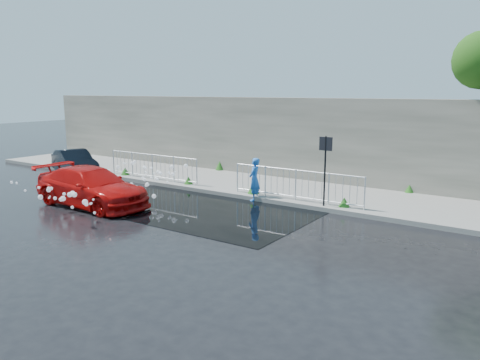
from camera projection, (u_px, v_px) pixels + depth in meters
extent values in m
plane|color=black|center=(168.00, 212.00, 15.53)|extent=(90.00, 90.00, 0.00)
cube|color=slate|center=(250.00, 185.00, 19.57)|extent=(30.00, 4.00, 0.15)
cube|color=slate|center=(221.00, 193.00, 17.95)|extent=(30.00, 0.25, 0.16)
cube|color=#5E5C4F|center=(277.00, 137.00, 21.01)|extent=(30.00, 0.60, 3.50)
cube|color=black|center=(199.00, 208.00, 16.07)|extent=(8.00, 5.00, 0.01)
cylinder|color=black|center=(325.00, 174.00, 15.48)|extent=(0.06, 0.06, 2.50)
cube|color=black|center=(326.00, 144.00, 15.29)|extent=(0.45, 0.04, 0.45)
cylinder|color=silver|center=(114.00, 162.00, 21.72)|extent=(0.05, 0.05, 1.10)
cylinder|color=silver|center=(197.00, 172.00, 18.95)|extent=(0.05, 0.05, 1.10)
cylinder|color=silver|center=(152.00, 155.00, 20.23)|extent=(5.00, 0.04, 0.04)
cylinder|color=silver|center=(153.00, 176.00, 20.42)|extent=(5.00, 0.04, 0.04)
cylinder|color=silver|center=(237.00, 177.00, 17.84)|extent=(0.05, 0.05, 1.10)
cylinder|color=silver|center=(365.00, 193.00, 15.07)|extent=(0.05, 0.05, 1.10)
cylinder|color=silver|center=(296.00, 170.00, 16.36)|extent=(5.00, 0.04, 0.04)
cylinder|color=silver|center=(295.00, 197.00, 16.54)|extent=(5.00, 0.04, 0.04)
cone|color=#134A16|center=(125.00, 171.00, 21.44)|extent=(0.40, 0.40, 0.34)
cone|color=#134A16|center=(188.00, 180.00, 19.34)|extent=(0.36, 0.36, 0.32)
cone|color=#134A16|center=(253.00, 188.00, 17.55)|extent=(0.44, 0.44, 0.44)
cone|color=#134A16|center=(344.00, 202.00, 15.57)|extent=(0.38, 0.38, 0.32)
cone|color=#134A16|center=(220.00, 165.00, 22.72)|extent=(0.42, 0.42, 0.43)
cone|color=#134A16|center=(409.00, 188.00, 17.74)|extent=(0.34, 0.34, 0.30)
sphere|color=white|center=(99.00, 179.00, 18.33)|extent=(0.14, 0.14, 0.14)
sphere|color=white|center=(110.00, 173.00, 18.31)|extent=(0.16, 0.16, 0.16)
sphere|color=white|center=(146.00, 172.00, 18.08)|extent=(0.09, 0.09, 0.09)
sphere|color=white|center=(143.00, 191.00, 16.93)|extent=(0.16, 0.16, 0.16)
sphere|color=white|center=(110.00, 175.00, 18.44)|extent=(0.09, 0.09, 0.09)
sphere|color=white|center=(151.00, 168.00, 18.58)|extent=(0.10, 0.10, 0.10)
sphere|color=white|center=(146.00, 168.00, 18.79)|extent=(0.10, 0.10, 0.10)
sphere|color=white|center=(135.00, 162.00, 19.26)|extent=(0.13, 0.13, 0.13)
sphere|color=white|center=(151.00, 168.00, 18.63)|extent=(0.09, 0.09, 0.09)
sphere|color=white|center=(85.00, 190.00, 17.84)|extent=(0.09, 0.09, 0.09)
sphere|color=white|center=(146.00, 186.00, 17.06)|extent=(0.09, 0.09, 0.09)
sphere|color=white|center=(173.00, 174.00, 17.31)|extent=(0.15, 0.15, 0.15)
sphere|color=white|center=(151.00, 178.00, 17.31)|extent=(0.10, 0.10, 0.10)
sphere|color=white|center=(124.00, 163.00, 19.52)|extent=(0.09, 0.09, 0.09)
sphere|color=white|center=(100.00, 189.00, 17.91)|extent=(0.13, 0.13, 0.13)
sphere|color=white|center=(117.00, 190.00, 17.32)|extent=(0.15, 0.15, 0.15)
sphere|color=white|center=(169.00, 173.00, 17.76)|extent=(0.11, 0.11, 0.11)
sphere|color=white|center=(87.00, 188.00, 17.71)|extent=(0.10, 0.10, 0.10)
sphere|color=white|center=(118.00, 167.00, 19.35)|extent=(0.14, 0.14, 0.14)
sphere|color=white|center=(158.00, 172.00, 17.90)|extent=(0.15, 0.15, 0.15)
sphere|color=white|center=(108.00, 174.00, 18.70)|extent=(0.07, 0.07, 0.07)
sphere|color=white|center=(138.00, 174.00, 18.10)|extent=(0.08, 0.08, 0.08)
sphere|color=white|center=(143.00, 178.00, 17.50)|extent=(0.11, 0.11, 0.11)
sphere|color=white|center=(160.00, 173.00, 17.86)|extent=(0.14, 0.14, 0.14)
sphere|color=white|center=(172.00, 167.00, 18.02)|extent=(0.17, 0.17, 0.17)
sphere|color=white|center=(126.00, 194.00, 16.78)|extent=(0.10, 0.10, 0.10)
sphere|color=white|center=(147.00, 184.00, 16.81)|extent=(0.15, 0.15, 0.15)
sphere|color=white|center=(101.00, 191.00, 17.70)|extent=(0.09, 0.09, 0.09)
sphere|color=white|center=(145.00, 167.00, 18.95)|extent=(0.17, 0.17, 0.17)
sphere|color=white|center=(132.00, 163.00, 18.96)|extent=(0.16, 0.16, 0.16)
sphere|color=white|center=(109.00, 171.00, 18.87)|extent=(0.10, 0.10, 0.10)
sphere|color=white|center=(97.00, 188.00, 17.72)|extent=(0.16, 0.16, 0.16)
sphere|color=white|center=(137.00, 193.00, 16.62)|extent=(0.10, 0.10, 0.10)
sphere|color=white|center=(158.00, 180.00, 16.95)|extent=(0.09, 0.09, 0.09)
sphere|color=white|center=(131.00, 185.00, 17.36)|extent=(0.16, 0.16, 0.16)
sphere|color=white|center=(145.00, 180.00, 17.45)|extent=(0.13, 0.13, 0.13)
sphere|color=white|center=(110.00, 178.00, 18.11)|extent=(0.10, 0.10, 0.10)
sphere|color=white|center=(175.00, 172.00, 17.61)|extent=(0.07, 0.07, 0.07)
sphere|color=white|center=(140.00, 191.00, 17.02)|extent=(0.18, 0.18, 0.18)
sphere|color=white|center=(154.00, 174.00, 18.02)|extent=(0.08, 0.08, 0.08)
sphere|color=white|center=(154.00, 196.00, 16.44)|extent=(0.16, 0.16, 0.16)
sphere|color=white|center=(167.00, 182.00, 16.96)|extent=(0.09, 0.09, 0.09)
sphere|color=white|center=(126.00, 164.00, 19.56)|extent=(0.07, 0.07, 0.07)
sphere|color=white|center=(136.00, 187.00, 16.99)|extent=(0.13, 0.13, 0.13)
sphere|color=white|center=(138.00, 192.00, 16.81)|extent=(0.10, 0.10, 0.10)
sphere|color=white|center=(156.00, 179.00, 17.27)|extent=(0.15, 0.15, 0.15)
sphere|color=white|center=(119.00, 177.00, 18.16)|extent=(0.10, 0.10, 0.10)
sphere|color=white|center=(186.00, 166.00, 17.98)|extent=(0.16, 0.16, 0.16)
sphere|color=white|center=(49.00, 198.00, 15.53)|extent=(0.07, 0.07, 0.07)
sphere|color=white|center=(49.00, 188.00, 14.14)|extent=(0.10, 0.10, 0.10)
sphere|color=white|center=(64.00, 194.00, 14.08)|extent=(0.10, 0.10, 0.10)
sphere|color=white|center=(49.00, 190.00, 14.76)|extent=(0.14, 0.14, 0.14)
sphere|color=white|center=(50.00, 197.00, 15.94)|extent=(0.06, 0.06, 0.06)
sphere|color=white|center=(90.00, 204.00, 14.25)|extent=(0.07, 0.07, 0.07)
sphere|color=white|center=(95.00, 213.00, 14.80)|extent=(0.09, 0.09, 0.09)
sphere|color=white|center=(63.00, 199.00, 15.40)|extent=(0.18, 0.18, 0.18)
sphere|color=white|center=(12.00, 182.00, 15.61)|extent=(0.09, 0.09, 0.09)
sphere|color=white|center=(61.00, 199.00, 15.84)|extent=(0.13, 0.13, 0.13)
sphere|color=white|center=(70.00, 195.00, 15.05)|extent=(0.17, 0.17, 0.17)
sphere|color=white|center=(72.00, 207.00, 15.42)|extent=(0.11, 0.11, 0.11)
sphere|color=white|center=(55.00, 198.00, 15.22)|extent=(0.11, 0.11, 0.11)
sphere|color=white|center=(51.00, 188.00, 14.41)|extent=(0.10, 0.10, 0.10)
sphere|color=white|center=(91.00, 203.00, 14.73)|extent=(0.07, 0.07, 0.07)
sphere|color=white|center=(74.00, 195.00, 13.66)|extent=(0.16, 0.16, 0.16)
sphere|color=white|center=(17.00, 183.00, 15.08)|extent=(0.07, 0.07, 0.07)
sphere|color=white|center=(85.00, 202.00, 14.28)|extent=(0.18, 0.18, 0.18)
sphere|color=white|center=(73.00, 193.00, 13.82)|extent=(0.15, 0.15, 0.15)
sphere|color=white|center=(41.00, 197.00, 16.33)|extent=(0.17, 0.17, 0.17)
sphere|color=white|center=(25.00, 191.00, 15.96)|extent=(0.08, 0.08, 0.08)
sphere|color=white|center=(86.00, 204.00, 14.35)|extent=(0.13, 0.13, 0.13)
sphere|color=white|center=(39.00, 188.00, 14.99)|extent=(0.09, 0.09, 0.09)
sphere|color=white|center=(93.00, 200.00, 14.57)|extent=(0.07, 0.07, 0.07)
imported|color=#B30907|center=(91.00, 187.00, 16.23)|extent=(4.64, 1.92, 1.34)
imported|color=black|center=(75.00, 162.00, 22.18)|extent=(3.83, 2.42, 1.19)
imported|color=blue|center=(254.00, 179.00, 16.99)|extent=(0.48, 0.63, 1.57)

